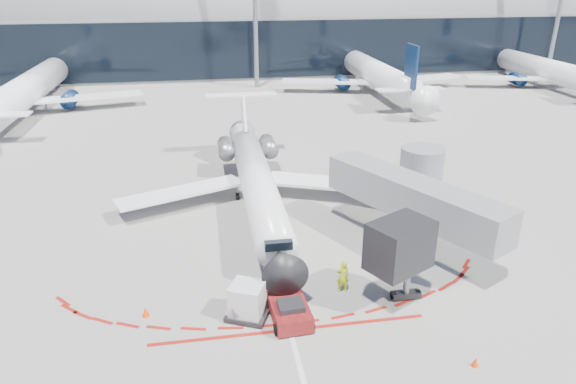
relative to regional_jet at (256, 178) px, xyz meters
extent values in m
plane|color=gray|center=(-0.04, -3.87, -2.19)|extent=(260.00, 260.00, 0.00)
cube|color=silver|center=(-0.04, -1.87, -2.18)|extent=(0.25, 40.00, 0.01)
cube|color=maroon|center=(-0.04, -15.37, -2.18)|extent=(14.00, 0.25, 0.01)
cube|color=gray|center=(-0.04, 61.13, 2.81)|extent=(150.00, 24.00, 10.00)
cylinder|color=gray|center=(-0.04, 61.13, 7.81)|extent=(150.00, 24.00, 24.00)
cube|color=black|center=(-0.04, 49.08, 2.81)|extent=(150.00, 0.20, 9.00)
cube|color=gray|center=(8.96, -8.37, 1.41)|extent=(8.22, 12.61, 2.30)
cube|color=black|center=(5.91, -14.11, 1.41)|extent=(3.86, 3.44, 2.60)
cylinder|color=gray|center=(6.71, -13.71, -0.99)|extent=(0.36, 0.36, 2.40)
cube|color=black|center=(6.71, -13.71, -1.97)|extent=(1.60, 0.60, 0.30)
cylinder|color=gray|center=(12.01, -2.63, 0.21)|extent=(3.20, 3.20, 4.80)
cylinder|color=black|center=(12.01, -2.63, -1.94)|extent=(4.00, 4.00, 0.50)
cylinder|color=gray|center=(4.96, 44.13, 10.31)|extent=(0.70, 0.70, 25.00)
cylinder|color=gray|center=(54.96, 44.13, 10.31)|extent=(0.70, 0.70, 25.00)
cylinder|color=white|center=(0.00, -1.08, -0.03)|extent=(2.48, 20.17, 2.48)
cone|color=black|center=(0.00, -12.44, -0.03)|extent=(2.48, 2.57, 2.48)
cone|color=white|center=(0.00, 10.66, -0.03)|extent=(2.48, 3.30, 2.48)
cube|color=black|center=(0.00, -10.98, 0.47)|extent=(1.56, 1.28, 0.50)
cube|color=white|center=(-5.68, 0.30, -0.86)|extent=(9.82, 5.82, 0.28)
cube|color=white|center=(5.68, 0.30, -0.86)|extent=(9.82, 5.82, 0.28)
cube|color=white|center=(0.00, 9.74, 2.17)|extent=(0.23, 4.30, 4.38)
cube|color=white|center=(0.00, 11.67, 3.82)|extent=(6.60, 1.47, 0.15)
cylinder|color=slate|center=(-1.88, 6.99, 0.20)|extent=(1.38, 3.12, 1.38)
cylinder|color=slate|center=(1.88, 6.99, 0.20)|extent=(1.38, 3.12, 1.38)
cylinder|color=black|center=(0.00, -9.51, -1.93)|extent=(0.20, 0.51, 0.51)
cylinder|color=black|center=(-1.38, 1.22, -1.89)|extent=(0.28, 0.59, 0.59)
cylinder|color=black|center=(1.38, 1.22, -1.89)|extent=(0.28, 0.59, 0.59)
cylinder|color=gray|center=(0.00, -9.51, -1.68)|extent=(0.17, 0.17, 1.01)
cube|color=#520B12|center=(0.08, -14.54, -1.68)|extent=(2.02, 3.06, 0.83)
cube|color=black|center=(0.10, -14.81, -1.12)|extent=(1.36, 1.18, 0.32)
cylinder|color=gray|center=(-0.04, -12.51, -1.86)|extent=(0.24, 2.40, 0.09)
cylinder|color=black|center=(-0.73, -15.60, -1.89)|extent=(0.29, 0.60, 0.59)
cylinder|color=black|center=(1.02, -15.50, -1.89)|extent=(0.29, 0.60, 0.59)
cylinder|color=black|center=(-0.85, -13.58, -1.89)|extent=(0.29, 0.60, 0.59)
cylinder|color=black|center=(0.90, -13.47, -1.89)|extent=(0.29, 0.60, 0.59)
imported|color=#CAEC18|center=(3.45, -12.46, -1.23)|extent=(0.72, 0.50, 1.91)
cube|color=black|center=(-2.01, -13.91, -2.00)|extent=(2.60, 2.44, 0.23)
cube|color=silver|center=(-2.01, -13.91, -1.08)|extent=(2.14, 2.09, 1.64)
cylinder|color=black|center=(-3.03, -14.18, -2.08)|extent=(0.18, 0.23, 0.21)
cylinder|color=black|center=(-1.54, -14.86, -2.08)|extent=(0.18, 0.23, 0.21)
cylinder|color=black|center=(-2.48, -12.96, -2.08)|extent=(0.18, 0.23, 0.21)
cylinder|color=black|center=(-0.98, -13.65, -2.08)|extent=(0.18, 0.23, 0.21)
cone|color=#FF4105|center=(-7.27, -13.00, -1.92)|extent=(0.39, 0.39, 0.54)
cone|color=#FF4105|center=(7.84, -19.30, -1.95)|extent=(0.34, 0.34, 0.47)
camera|label=1|loc=(-3.62, -35.99, 14.32)|focal=32.00mm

